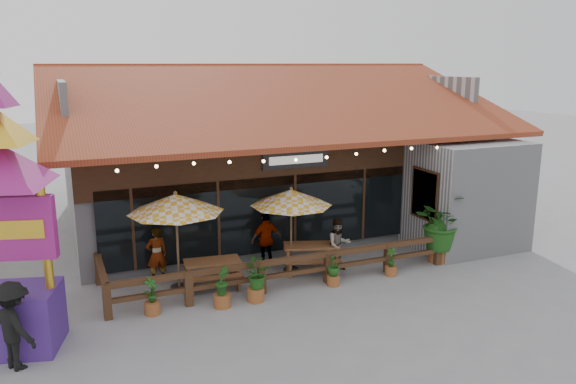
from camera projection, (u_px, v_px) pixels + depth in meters
name	position (u px, v px, depth m)	size (l,w,h in m)	color
ground	(335.00, 274.00, 16.62)	(100.00, 100.00, 0.00)	gray
restaurant_building	(264.00, 164.00, 22.16)	(15.50, 14.73, 6.09)	#B2B2B7
patio_railing	(267.00, 268.00, 15.39)	(10.00, 2.60, 0.92)	#492B1A
umbrella_left	(176.00, 204.00, 15.04)	(2.92, 2.92, 2.78)	brown
umbrella_right	(291.00, 198.00, 16.41)	(3.13, 3.13, 2.58)	brown
picnic_table_left	(213.00, 269.00, 15.66)	(1.70, 1.52, 0.75)	brown
picnic_table_right	(312.00, 253.00, 16.84)	(2.05, 1.91, 0.80)	brown
tropical_plant	(440.00, 224.00, 17.38)	(2.07, 2.01, 2.18)	brown
diner_a	(157.00, 255.00, 15.86)	(0.60, 0.39, 1.63)	#3D2213
diner_b	(339.00, 245.00, 16.74)	(0.78, 0.61, 1.61)	#3D2213
diner_c	(266.00, 239.00, 17.11)	(1.00, 0.42, 1.71)	#3D2213
pedestrian	(14.00, 326.00, 11.32)	(1.20, 0.69, 1.86)	black
planter_a	(152.00, 299.00, 13.88)	(0.41, 0.40, 0.97)	brown
planter_b	(222.00, 289.00, 14.27)	(0.44, 0.48, 1.06)	brown
planter_c	(255.00, 278.00, 14.60)	(0.87, 0.89, 1.12)	brown
planter_d	(333.00, 271.00, 15.68)	(0.48, 0.48, 0.91)	brown
planter_e	(391.00, 264.00, 16.44)	(0.35, 0.35, 0.85)	brown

